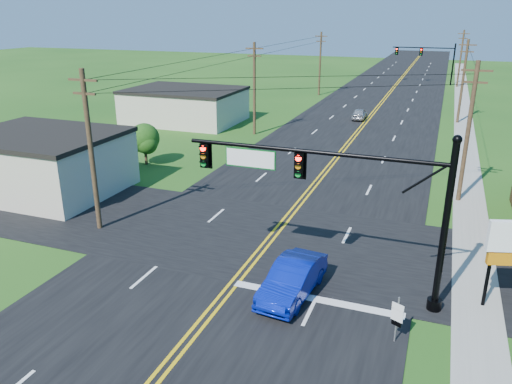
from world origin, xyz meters
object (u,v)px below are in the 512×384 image
at_px(blue_car, 293,280).
at_px(route_sign, 397,317).
at_px(signal_mast_main, 334,190).
at_px(signal_mast_far, 426,57).

bearing_deg(blue_car, route_sign, -16.19).
bearing_deg(route_sign, signal_mast_main, 162.48).
height_order(signal_mast_main, signal_mast_far, same).
relative_size(blue_car, route_sign, 2.43).
height_order(signal_mast_main, route_sign, signal_mast_main).
height_order(signal_mast_far, blue_car, signal_mast_far).
bearing_deg(blue_car, signal_mast_far, 94.39).
relative_size(signal_mast_main, route_sign, 5.83).
height_order(signal_mast_main, blue_car, signal_mast_main).
height_order(blue_car, route_sign, route_sign).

